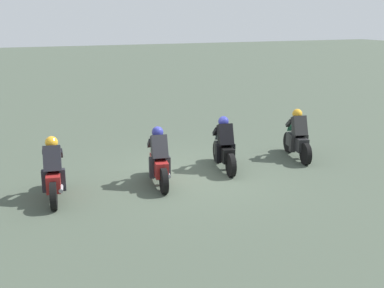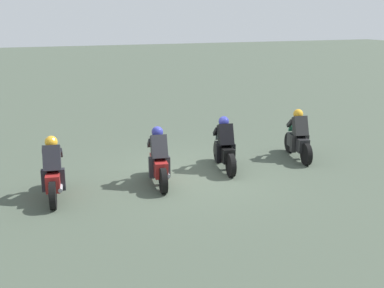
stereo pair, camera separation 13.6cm
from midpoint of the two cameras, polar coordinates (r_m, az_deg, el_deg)
ground_plane at (r=13.30m, az=0.19°, el=-3.65°), size 120.00×120.00×0.00m
rider_lane_a at (r=15.02m, az=12.73°, el=0.64°), size 2.01×0.65×1.51m
rider_lane_b at (r=13.65m, az=4.15°, el=-0.46°), size 2.03×0.62×1.51m
rider_lane_c at (r=12.42m, az=-3.65°, el=-2.01°), size 2.03×0.61×1.51m
rider_lane_d at (r=11.89m, az=-15.78°, el=-3.36°), size 2.03×0.61×1.51m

